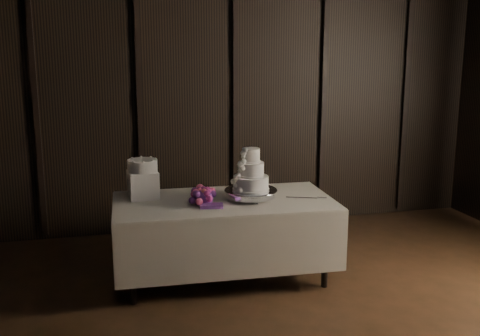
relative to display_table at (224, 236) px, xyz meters
name	(u,v)px	position (x,y,z in m)	size (l,w,h in m)	color
room	(377,158)	(0.48, -1.94, 1.08)	(6.08, 7.08, 3.08)	black
display_table	(224,236)	(0.00, 0.00, 0.00)	(2.03, 1.12, 0.76)	silver
cake_stand	(251,195)	(0.24, -0.04, 0.39)	(0.48, 0.48, 0.09)	silver
wedding_cake	(248,174)	(0.21, -0.06, 0.59)	(0.37, 0.32, 0.38)	white
bouquet	(203,196)	(-0.21, -0.09, 0.41)	(0.32, 0.42, 0.20)	#E64C7B
box_pedestal	(143,185)	(-0.71, 0.25, 0.47)	(0.26, 0.26, 0.25)	white
small_cake	(142,166)	(-0.71, 0.25, 0.65)	(0.27, 0.27, 0.11)	white
cake_knife	(301,198)	(0.70, -0.12, 0.35)	(0.37, 0.02, 0.01)	silver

